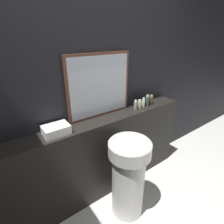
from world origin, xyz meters
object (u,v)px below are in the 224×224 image
Objects in this scene: conditioner_bottle at (140,104)px; lotion_bottle at (143,103)px; shampoo_bottle at (136,105)px; body_wash_bottle at (147,101)px; hand_soap_bottle at (151,100)px; pedestal_sink at (128,176)px; towel_stack at (56,130)px; mirror at (100,86)px.

lotion_bottle reaches higher than conditioner_bottle.
lotion_bottle reaches higher than shampoo_bottle.
conditioner_bottle is 0.88× the size of lotion_bottle.
body_wash_bottle reaches higher than hand_soap_bottle.
pedestal_sink is 0.87m from lotion_bottle.
towel_stack is (-0.53, 0.40, 0.53)m from pedestal_sink.
mirror reaches higher than shampoo_bottle.
towel_stack is 1.22m from hand_soap_bottle.
hand_soap_bottle is at bearing 0.00° from shampoo_bottle.
pedestal_sink is at bearing -144.72° from lotion_bottle.
conditioner_bottle is 0.13m from body_wash_bottle.
body_wash_bottle is at bearing 180.00° from hand_soap_bottle.
mirror reaches higher than towel_stack.
conditioner_bottle is at bearing -180.00° from lotion_bottle.
conditioner_bottle reaches higher than towel_stack.
body_wash_bottle is (0.63, 0.40, 0.55)m from pedestal_sink.
conditioner_bottle is 0.06m from lotion_bottle.
lotion_bottle is (1.09, 0.00, 0.01)m from towel_stack.
body_wash_bottle reaches higher than pedestal_sink.
mirror is 6.20× the size of lotion_bottle.
pedestal_sink is 1.20× the size of mirror.
shampoo_bottle is 0.91× the size of hand_soap_bottle.
lotion_bottle is 0.14m from hand_soap_bottle.
towel_stack is 1.02m from conditioner_bottle.
shampoo_bottle is 0.20m from body_wash_bottle.
lotion_bottle is at bearing 180.00° from body_wash_bottle.
shampoo_bottle is at bearing -13.04° from mirror.
pedestal_sink is 0.79m from shampoo_bottle.
body_wash_bottle reaches higher than towel_stack.
lotion_bottle is at bearing 180.00° from hand_soap_bottle.
hand_soap_bottle is (0.27, 0.00, 0.00)m from shampoo_bottle.
towel_stack is at bearing 180.00° from hand_soap_bottle.
shampoo_bottle is 0.95× the size of lotion_bottle.
body_wash_bottle is at bearing 0.00° from conditioner_bottle.
hand_soap_bottle reaches higher than shampoo_bottle.
towel_stack is at bearing 180.00° from lotion_bottle.
hand_soap_bottle reaches higher than lotion_bottle.
towel_stack is (-0.53, -0.10, -0.29)m from mirror.
shampoo_bottle is 0.13m from lotion_bottle.
conditioner_bottle is at bearing -11.32° from mirror.
conditioner_bottle is (0.49, -0.10, -0.28)m from mirror.
towel_stack is 1.83× the size of hand_soap_bottle.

